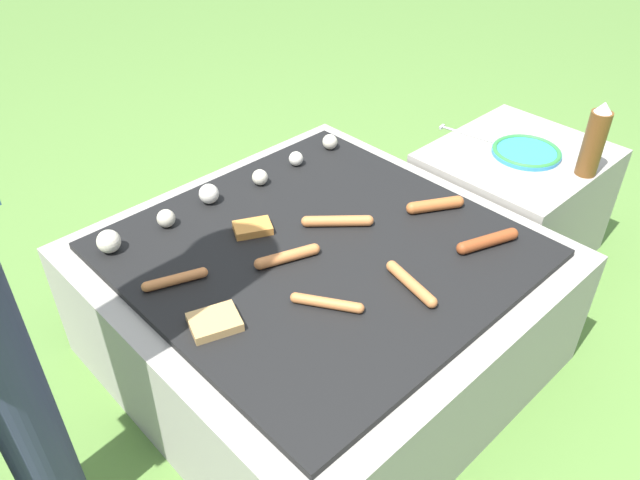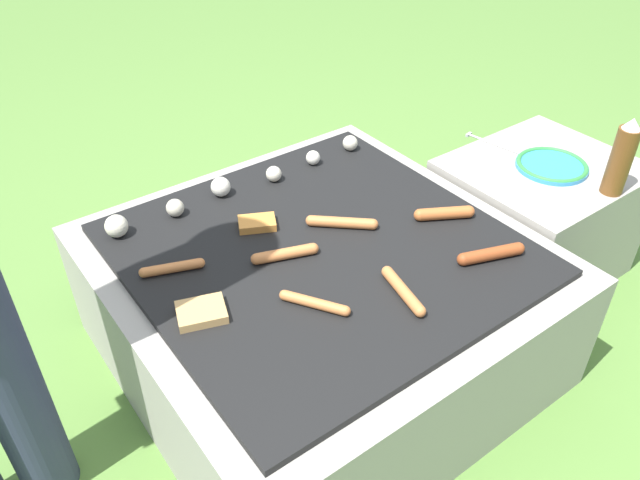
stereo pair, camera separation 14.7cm
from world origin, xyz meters
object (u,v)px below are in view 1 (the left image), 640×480
Objects in this scene: condiment_bottle at (594,141)px; fork_utensil at (469,135)px; plate_colorful at (526,152)px; sausage_front_center at (287,256)px.

condiment_bottle reaches higher than fork_utensil.
plate_colorful is at bearing -82.75° from fork_utensil.
condiment_bottle is at bearing -82.61° from fork_utensil.
sausage_front_center reaches higher than fork_utensil.
fork_utensil is at bearing 5.42° from sausage_front_center.
plate_colorful is 0.20m from condiment_bottle.
plate_colorful is (0.84, -0.11, -0.00)m from sausage_front_center.
plate_colorful is 0.92× the size of fork_utensil.
fork_utensil is (-0.02, 0.19, -0.01)m from plate_colorful.
condiment_bottle reaches higher than plate_colorful.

